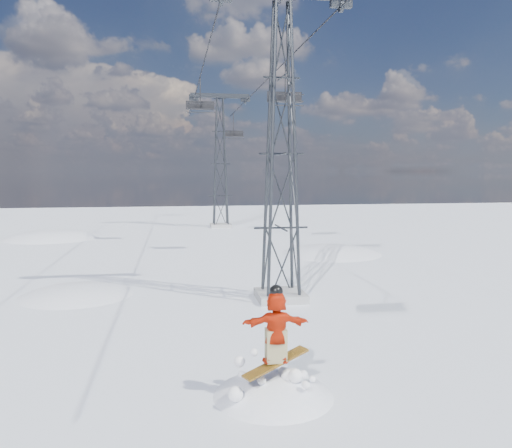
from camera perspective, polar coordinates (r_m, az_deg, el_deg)
The scene contains 8 objects.
ground at distance 11.70m, azimuth 7.41°, elevation -18.55°, with size 120.00×120.00×0.00m, color white.
snow_terrain at distance 34.62m, azimuth -11.77°, elevation -18.75°, with size 39.00×37.00×22.00m.
lift_tower_near at distance 18.60m, azimuth 2.91°, elevation 7.91°, with size 5.20×1.80×11.43m.
lift_tower_far at distance 43.36m, azimuth -4.10°, elevation 6.83°, with size 5.20×1.80×11.43m.
haul_cables at distance 30.53m, azimuth -1.79°, elevation 17.36°, with size 4.46×51.00×0.06m.
lift_chair_mid at distance 28.46m, azimuth 3.34°, elevation 14.21°, with size 1.96×0.56×2.43m.
lift_chair_far at distance 33.05m, azimuth -6.38°, elevation 13.25°, with size 1.84×0.53×2.28m.
lift_chair_extra at distance 52.75m, azimuth -2.61°, elevation 10.23°, with size 2.15×0.62×2.67m.
Camera 1 is at (-3.11, -10.18, 4.86)m, focal length 35.00 mm.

